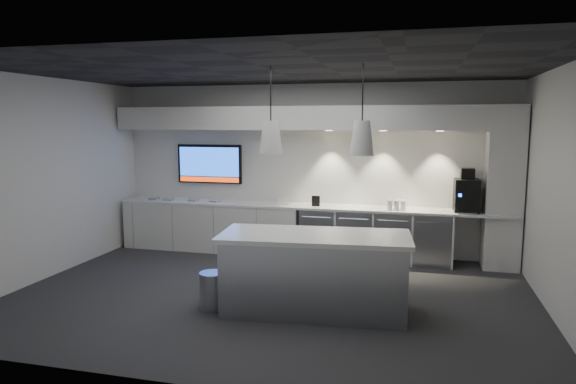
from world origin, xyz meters
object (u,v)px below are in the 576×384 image
(island, at_px, (314,273))
(bin, at_px, (213,291))
(coffee_machine, at_px, (467,194))
(wall_tv, at_px, (210,164))

(island, distance_m, bin, 1.30)
(island, height_order, bin, island)
(coffee_machine, bearing_deg, island, -128.04)
(wall_tv, xyz_separation_m, coffee_machine, (4.55, -0.25, -0.37))
(wall_tv, bearing_deg, island, -48.08)
(island, bearing_deg, bin, -175.21)
(island, height_order, coffee_machine, coffee_machine)
(island, bearing_deg, coffee_machine, 47.92)
(wall_tv, bearing_deg, coffee_machine, -3.11)
(island, bearing_deg, wall_tv, 126.52)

